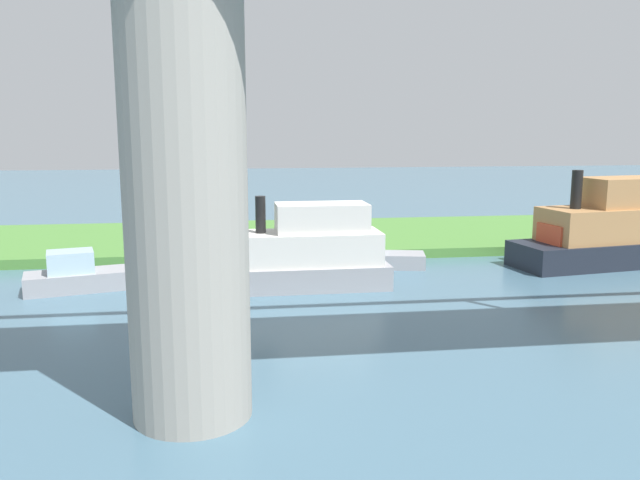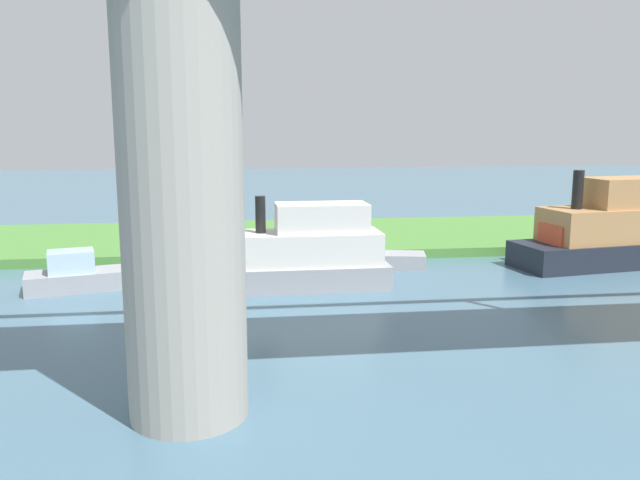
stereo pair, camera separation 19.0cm
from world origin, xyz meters
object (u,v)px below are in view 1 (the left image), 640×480
at_px(person_on_bank, 295,232).
at_px(mooring_post, 210,243).
at_px(riverboat_paddlewheel, 84,275).
at_px(motorboat_red, 375,256).
at_px(houseboat_blue, 611,230).
at_px(motorboat_white, 304,254).
at_px(bridge_pylon, 185,188).

relative_size(person_on_bank, mooring_post, 1.65).
distance_m(person_on_bank, mooring_post, 4.76).
xyz_separation_m(person_on_bank, riverboat_paddlewheel, (9.67, 6.68, -0.59)).
bearing_deg(mooring_post, person_on_bank, -163.12).
xyz_separation_m(motorboat_red, houseboat_blue, (-11.86, 1.08, 1.23)).
bearing_deg(motorboat_white, motorboat_red, -137.29).
relative_size(motorboat_white, riverboat_paddlewheel, 1.45).
relative_size(person_on_bank, houseboat_blue, 0.14).
distance_m(mooring_post, motorboat_red, 8.56).
bearing_deg(houseboat_blue, motorboat_white, 9.19).
xyz_separation_m(bridge_pylon, motorboat_white, (-4.04, -12.01, -3.97)).
bearing_deg(bridge_pylon, motorboat_red, -117.00).
height_order(mooring_post, riverboat_paddlewheel, riverboat_paddlewheel).
xyz_separation_m(mooring_post, riverboat_paddlewheel, (5.11, 5.30, -0.31)).
bearing_deg(motorboat_red, person_on_bank, -47.93).
bearing_deg(houseboat_blue, person_on_bank, -18.14).
bearing_deg(person_on_bank, houseboat_blue, 161.86).
bearing_deg(bridge_pylon, person_on_bank, -102.57).
bearing_deg(riverboat_paddlewheel, mooring_post, -133.96).
xyz_separation_m(bridge_pylon, houseboat_blue, (-19.83, -14.57, -3.67)).
bearing_deg(motorboat_red, motorboat_white, 42.71).
xyz_separation_m(bridge_pylon, motorboat_red, (-7.97, -15.64, -4.90)).
height_order(mooring_post, motorboat_red, motorboat_red).
bearing_deg(riverboat_paddlewheel, houseboat_blue, -176.31).
relative_size(mooring_post, motorboat_red, 0.17).
xyz_separation_m(motorboat_white, riverboat_paddlewheel, (9.33, -0.93, -0.87)).
distance_m(riverboat_paddlewheel, motorboat_red, 13.54).
bearing_deg(mooring_post, motorboat_white, 124.04).
distance_m(mooring_post, houseboat_blue, 20.36).
distance_m(bridge_pylon, motorboat_red, 18.23).
relative_size(bridge_pylon, person_on_bank, 7.84).
height_order(motorboat_white, motorboat_red, motorboat_white).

